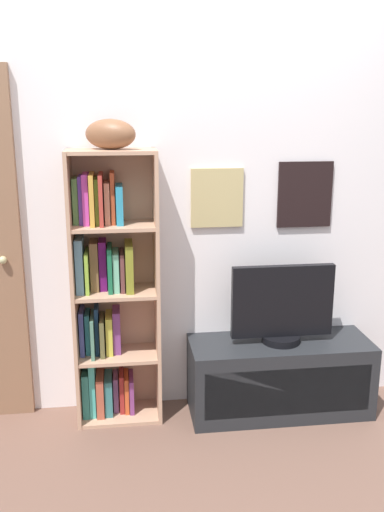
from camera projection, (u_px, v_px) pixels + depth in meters
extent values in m
cube|color=silver|center=(191.00, 195.00, 3.18)|extent=(4.80, 0.06, 2.53)
cube|color=tan|center=(217.00, 198.00, 3.17)|extent=(0.30, 0.02, 0.33)
cube|color=#BDB292|center=(217.00, 198.00, 3.16)|extent=(0.25, 0.01, 0.28)
cube|color=black|center=(305.00, 195.00, 3.23)|extent=(0.32, 0.02, 0.38)
cube|color=#A2A2B7|center=(305.00, 195.00, 3.22)|extent=(0.27, 0.01, 0.33)
cube|color=tan|center=(74.00, 292.00, 3.07)|extent=(0.02, 0.27, 1.53)
cube|color=tan|center=(157.00, 289.00, 3.13)|extent=(0.02, 0.27, 1.53)
cube|color=tan|center=(116.00, 283.00, 3.22)|extent=(0.47, 0.01, 1.53)
cube|color=tan|center=(120.00, 413.00, 3.29)|extent=(0.43, 0.26, 0.02)
cube|color=tan|center=(118.00, 355.00, 3.20)|extent=(0.43, 0.26, 0.02)
cube|color=tan|center=(116.00, 292.00, 3.10)|extent=(0.43, 0.26, 0.02)
cube|color=tan|center=(114.00, 226.00, 3.00)|extent=(0.43, 0.26, 0.02)
cube|color=tan|center=(111.00, 151.00, 2.90)|extent=(0.43, 0.26, 0.02)
cube|color=#317F74|center=(86.00, 391.00, 3.26)|extent=(0.04, 0.19, 0.27)
cube|color=#46B7AB|center=(93.00, 386.00, 3.26)|extent=(0.03, 0.19, 0.32)
cube|color=#AA4F39|center=(101.00, 393.00, 3.27)|extent=(0.04, 0.20, 0.24)
cube|color=#316F71|center=(109.00, 393.00, 3.28)|extent=(0.04, 0.19, 0.22)
cube|color=#7B4877|center=(116.00, 391.00, 3.31)|extent=(0.03, 0.14, 0.21)
cube|color=maroon|center=(122.00, 390.00, 3.30)|extent=(0.03, 0.16, 0.23)
cube|color=#C94D24|center=(127.00, 391.00, 3.30)|extent=(0.02, 0.17, 0.22)
cube|color=#773473|center=(132.00, 392.00, 3.31)|extent=(0.03, 0.18, 0.21)
cube|color=#434B93|center=(82.00, 331.00, 3.18)|extent=(0.03, 0.16, 0.26)
cube|color=#27737D|center=(88.00, 332.00, 3.19)|extent=(0.03, 0.15, 0.24)
cube|color=#4B7C66|center=(93.00, 334.00, 3.16)|extent=(0.02, 0.22, 0.23)
cube|color=#142F4C|center=(97.00, 328.00, 3.19)|extent=(0.02, 0.16, 0.28)
cube|color=brown|center=(103.00, 335.00, 3.18)|extent=(0.02, 0.20, 0.21)
cube|color=gold|center=(109.00, 333.00, 3.20)|extent=(0.04, 0.17, 0.22)
cube|color=#6E3474|center=(117.00, 330.00, 3.21)|extent=(0.04, 0.16, 0.25)
cube|color=#5E8BA1|center=(80.00, 264.00, 3.06)|extent=(0.04, 0.19, 0.30)
cube|color=#85AE36|center=(87.00, 271.00, 3.08)|extent=(0.02, 0.20, 0.23)
cube|color=brown|center=(95.00, 265.00, 3.10)|extent=(0.04, 0.15, 0.27)
cube|color=#5C105A|center=(103.00, 264.00, 3.11)|extent=(0.04, 0.14, 0.28)
cube|color=#18623F|center=(110.00, 268.00, 3.09)|extent=(0.02, 0.20, 0.25)
cube|color=#6CB998|center=(116.00, 270.00, 3.10)|extent=(0.03, 0.19, 0.22)
cube|color=brown|center=(122.00, 270.00, 3.10)|extent=(0.02, 0.19, 0.21)
cube|color=olive|center=(129.00, 266.00, 3.09)|extent=(0.04, 0.21, 0.27)
cube|color=#578446|center=(76.00, 201.00, 3.00)|extent=(0.03, 0.14, 0.24)
cube|color=#643CAB|center=(81.00, 200.00, 3.00)|extent=(0.02, 0.15, 0.26)
cube|color=#C33FB3|center=(86.00, 199.00, 2.99)|extent=(0.03, 0.17, 0.27)
cube|color=gold|center=(92.00, 199.00, 2.97)|extent=(0.02, 0.21, 0.27)
cube|color=#609429|center=(97.00, 201.00, 3.00)|extent=(0.02, 0.18, 0.24)
cube|color=#A9362C|center=(101.00, 199.00, 2.98)|extent=(0.02, 0.22, 0.27)
cube|color=#C57859|center=(107.00, 203.00, 3.01)|extent=(0.03, 0.18, 0.22)
cube|color=#AD4222|center=(113.00, 197.00, 3.01)|extent=(0.02, 0.17, 0.27)
cube|color=teal|center=(120.00, 204.00, 3.01)|extent=(0.04, 0.19, 0.21)
ellipsoid|color=brown|center=(110.00, 134.00, 2.88)|extent=(0.32, 0.26, 0.16)
cube|color=#212327|center=(279.00, 376.00, 3.30)|extent=(1.05, 0.39, 0.44)
cube|color=black|center=(289.00, 392.00, 3.11)|extent=(0.94, 0.01, 0.28)
cylinder|color=black|center=(281.00, 338.00, 3.23)|extent=(0.22, 0.22, 0.04)
cube|color=black|center=(282.00, 301.00, 3.18)|extent=(0.58, 0.04, 0.42)
cube|color=#2E3A41|center=(283.00, 302.00, 3.16)|extent=(0.54, 0.01, 0.38)
sphere|color=tan|center=(3.00, 260.00, 3.05)|extent=(0.04, 0.04, 0.04)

